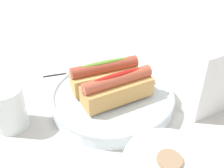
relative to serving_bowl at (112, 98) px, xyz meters
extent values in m
plane|color=beige|center=(0.01, -0.01, -0.02)|extent=(2.40, 2.40, 0.00)
cylinder|color=silver|center=(0.00, 0.00, 0.00)|extent=(0.27, 0.27, 0.03)
torus|color=silver|center=(0.00, 0.00, 0.01)|extent=(0.27, 0.27, 0.01)
cube|color=tan|center=(0.00, -0.03, 0.04)|extent=(0.15, 0.05, 0.04)
cylinder|color=#A84733|center=(0.00, -0.03, 0.07)|extent=(0.15, 0.03, 0.03)
ellipsoid|color=olive|center=(0.00, -0.03, 0.08)|extent=(0.11, 0.01, 0.01)
cube|color=tan|center=(0.00, 0.03, 0.04)|extent=(0.16, 0.07, 0.04)
cylinder|color=#BC563D|center=(0.00, 0.03, 0.07)|extent=(0.15, 0.05, 0.03)
ellipsoid|color=red|center=(0.00, 0.03, 0.08)|extent=(0.11, 0.03, 0.01)
cylinder|color=white|center=(0.22, -0.01, 0.02)|extent=(0.07, 0.07, 0.09)
cylinder|color=silver|center=(0.22, -0.01, 0.02)|extent=(0.06, 0.06, 0.07)
cylinder|color=#997A5B|center=(0.03, 0.27, 0.11)|extent=(0.03, 0.03, 0.00)
cube|color=white|center=(-0.19, 0.09, 0.05)|extent=(0.11, 0.06, 0.15)
cylinder|color=black|center=(0.02, -0.16, -0.02)|extent=(0.22, 0.02, 0.01)
camera|label=1|loc=(0.16, 0.44, 0.36)|focal=42.48mm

